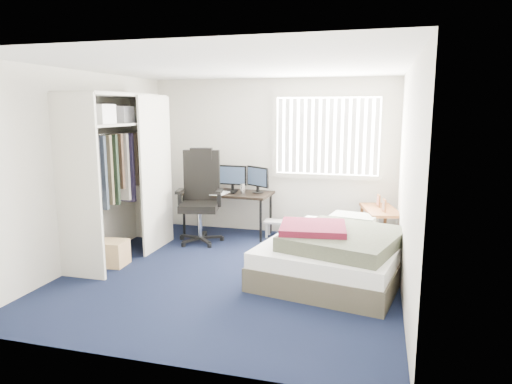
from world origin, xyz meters
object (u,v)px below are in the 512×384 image
Objects in this scene: bed at (337,252)px; office_chair at (201,206)px; nightstand at (380,213)px; desk at (228,189)px.

office_chair is at bearing 156.22° from bed.
bed is at bearing -23.78° from office_chair.
office_chair is 1.49× the size of nightstand.
nightstand is (2.67, 0.24, -0.01)m from office_chair.
nightstand is (2.39, -0.24, -0.20)m from desk.
bed is (1.89, -1.44, -0.45)m from desk.
office_chair is 2.39m from bed.
desk is 0.62× the size of bed.
office_chair is (-0.28, -0.48, -0.19)m from desk.
desk is 1.52× the size of nightstand.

